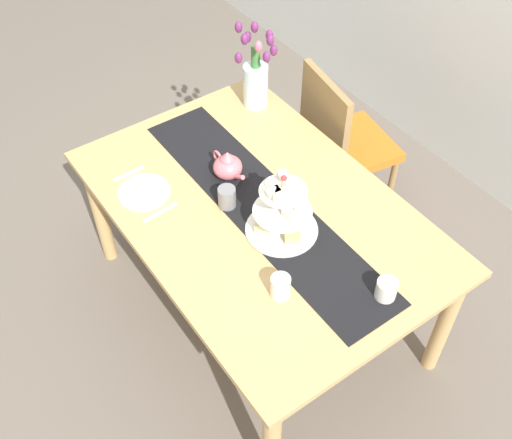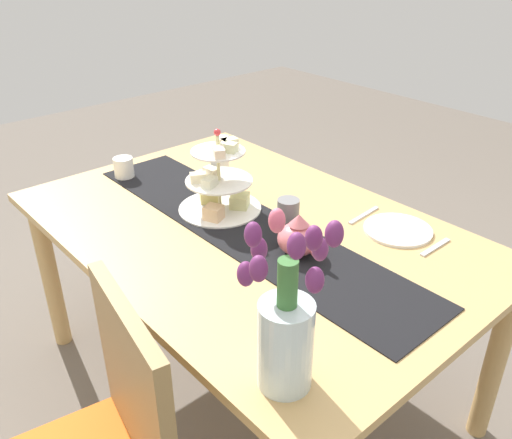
% 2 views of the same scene
% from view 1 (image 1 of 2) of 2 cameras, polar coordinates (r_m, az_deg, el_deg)
% --- Properties ---
extents(ground_plane, '(8.00, 8.00, 0.00)m').
position_cam_1_polar(ground_plane, '(3.18, 0.23, -7.95)').
color(ground_plane, '#6B6056').
extents(dining_table, '(1.61, 1.07, 0.73)m').
position_cam_1_polar(dining_table, '(2.68, 0.27, -0.21)').
color(dining_table, tan).
rests_on(dining_table, ground_plane).
extents(chair_left, '(0.48, 0.48, 0.91)m').
position_cam_1_polar(chair_left, '(3.32, 7.84, 7.32)').
color(chair_left, olive).
rests_on(chair_left, ground_plane).
extents(table_runner, '(1.47, 0.31, 0.00)m').
position_cam_1_polar(table_runner, '(2.62, 0.57, 1.30)').
color(table_runner, black).
rests_on(table_runner, dining_table).
extents(tiered_cake_stand, '(0.30, 0.30, 0.30)m').
position_cam_1_polar(tiered_cake_stand, '(2.46, 2.41, 0.58)').
color(tiered_cake_stand, beige).
rests_on(tiered_cake_stand, table_runner).
extents(teapot, '(0.24, 0.13, 0.14)m').
position_cam_1_polar(teapot, '(2.72, -2.65, 4.96)').
color(teapot, '#D66B75').
rests_on(teapot, table_runner).
extents(tulip_vase, '(0.21, 0.23, 0.43)m').
position_cam_1_polar(tulip_vase, '(3.07, -0.03, 13.07)').
color(tulip_vase, silver).
rests_on(tulip_vase, dining_table).
extents(cream_jug, '(0.08, 0.08, 0.08)m').
position_cam_1_polar(cream_jug, '(2.34, 11.98, -6.37)').
color(cream_jug, white).
rests_on(cream_jug, dining_table).
extents(dinner_plate_left, '(0.23, 0.23, 0.01)m').
position_cam_1_polar(dinner_plate_left, '(2.72, -10.34, 2.51)').
color(dinner_plate_left, white).
rests_on(dinner_plate_left, dining_table).
extents(fork_left, '(0.02, 0.15, 0.01)m').
position_cam_1_polar(fork_left, '(2.82, -11.72, 4.17)').
color(fork_left, silver).
rests_on(fork_left, dining_table).
extents(knife_left, '(0.03, 0.17, 0.01)m').
position_cam_1_polar(knife_left, '(2.62, -8.84, 0.67)').
color(knife_left, silver).
rests_on(knife_left, dining_table).
extents(mug_grey, '(0.08, 0.08, 0.09)m').
position_cam_1_polar(mug_grey, '(2.59, -2.71, 2.08)').
color(mug_grey, slate).
rests_on(mug_grey, table_runner).
extents(mug_white_text, '(0.08, 0.08, 0.09)m').
position_cam_1_polar(mug_white_text, '(2.29, 2.28, -6.24)').
color(mug_white_text, white).
rests_on(mug_white_text, dining_table).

